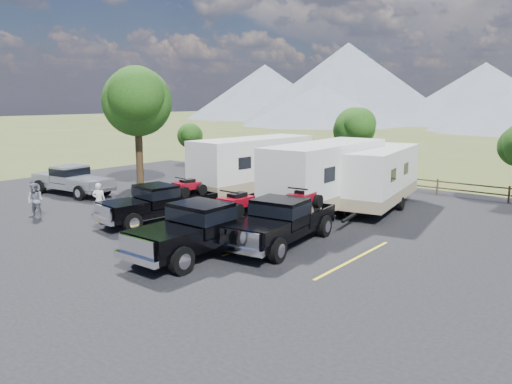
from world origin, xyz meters
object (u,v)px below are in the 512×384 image
Objects in this scene: tree_big_nw at (137,102)px; person_a at (99,201)px; trailer_right at (379,177)px; rig_left at (160,201)px; trailer_left at (253,166)px; rig_center at (207,226)px; person_b at (35,201)px; rig_right at (283,219)px; pickup_silver at (72,180)px; trailer_center at (326,177)px.

tree_big_nw is 4.46× the size of person_a.
rig_left is at bearing -137.03° from trailer_right.
tree_big_nw is 1.28× the size of rig_left.
tree_big_nw reaches higher than trailer_left.
rig_left is 0.93× the size of rig_center.
rig_center is 0.65× the size of trailer_left.
person_b is at bearing -69.69° from tree_big_nw.
rig_center is 8.02m from person_a.
tree_big_nw is 16.82m from rig_right.
tree_big_nw is at bearing 150.16° from rig_center.
tree_big_nw reaches higher than rig_right.
pickup_silver is at bearing 106.37° from person_b.
person_a is (6.62, -2.58, -0.04)m from pickup_silver.
trailer_center is at bearing -8.05° from trailer_left.
pickup_silver is 3.49× the size of person_b.
trailer_right reaches higher than rig_center.
rig_center is 3.75× the size of person_a.
person_a is (5.83, -7.10, -4.68)m from tree_big_nw.
person_b is at bearing -139.27° from rig_left.
tree_big_nw reaches higher than person_b.
rig_left is 0.60× the size of trailer_left.
rig_left is at bearing 6.74° from person_b.
pickup_silver is at bearing -163.48° from trailer_right.
tree_big_nw is 1.21× the size of rig_right.
trailer_center is 1.72× the size of pickup_silver.
trailer_right reaches higher than pickup_silver.
trailer_left reaches higher than trailer_right.
tree_big_nw is at bearing 164.54° from pickup_silver.
trailer_left is at bearing -144.52° from person_a.
trailer_center is (0.16, 8.34, 0.83)m from rig_center.
trailer_center reaches higher than person_a.
rig_center reaches higher than person_b.
person_a is 3.14m from person_b.
rig_left is at bearing -33.09° from tree_big_nw.
person_b is (-4.96, -10.76, -0.97)m from trailer_left.
rig_center is 1.01× the size of rig_right.
pickup_silver is 3.44× the size of person_a.
trailer_right is at bearing 110.33° from pickup_silver.
tree_big_nw reaches higher than pickup_silver.
pickup_silver is at bearing -60.26° from person_a.
trailer_right is at bearing 81.06° from rig_center.
person_b is (3.33, -9.00, -4.69)m from tree_big_nw.
trailer_right reaches higher than rig_right.
rig_right is 12.67m from person_b.
trailer_left is 1.08× the size of trailer_right.
rig_center is 0.64× the size of trailer_center.
pickup_silver is at bearing -178.78° from rig_left.
person_a is at bearing -138.91° from trailer_center.
trailer_left is 1.68× the size of pickup_silver.
trailer_center is 14.31m from person_b.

